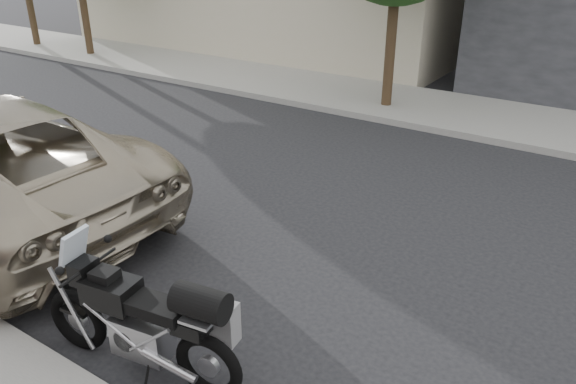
% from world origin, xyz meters
% --- Properties ---
extents(ground, '(120.00, 120.00, 0.00)m').
position_xyz_m(ground, '(0.00, 0.00, 0.00)').
color(ground, black).
rests_on(ground, ground).
extents(far_sidewalk, '(44.00, 3.00, 0.15)m').
position_xyz_m(far_sidewalk, '(0.00, -6.50, 0.07)').
color(far_sidewalk, gray).
rests_on(far_sidewalk, ground).
extents(motorcycle, '(2.33, 0.96, 1.48)m').
position_xyz_m(motorcycle, '(0.17, 3.52, 0.64)').
color(motorcycle, black).
rests_on(motorcycle, ground).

